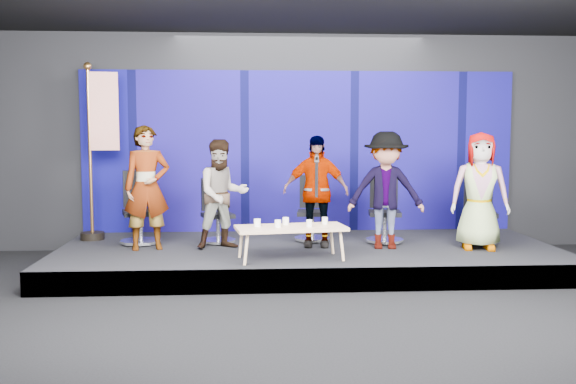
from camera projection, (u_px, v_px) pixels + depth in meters
name	position (u px, v px, depth m)	size (l,w,h in m)	color
ground	(330.00, 317.00, 6.69)	(10.00, 10.00, 0.00)	black
room_walls	(332.00, 82.00, 6.45)	(10.02, 8.02, 3.51)	black
riser	(308.00, 256.00, 9.16)	(7.00, 3.00, 0.30)	black
backdrop	(300.00, 151.00, 10.46)	(7.00, 0.08, 2.60)	#08085E
chair_a	(140.00, 220.00, 9.32)	(0.73, 0.73, 1.06)	silver
panelist_a	(147.00, 188.00, 8.82)	(0.63, 0.41, 1.71)	black
chair_b	(217.00, 222.00, 9.41)	(0.66, 0.66, 0.94)	silver
panelist_b	(222.00, 194.00, 8.89)	(0.74, 0.58, 1.52)	black
chair_c	(312.00, 219.00, 9.59)	(0.61, 0.61, 0.97)	silver
panelist_c	(316.00, 191.00, 9.05)	(0.92, 0.38, 1.57)	black
chair_d	(384.00, 220.00, 9.44)	(0.64, 0.64, 1.01)	silver
panelist_d	(386.00, 190.00, 8.90)	(1.05, 0.60, 1.63)	black
chair_e	(479.00, 221.00, 9.37)	(0.67, 0.67, 1.00)	silver
panelist_e	(480.00, 191.00, 8.85)	(0.79, 0.52, 1.62)	black
coffee_table	(291.00, 229.00, 8.15)	(1.46, 0.78, 0.43)	tan
mug_a	(257.00, 223.00, 8.11)	(0.08, 0.08, 0.10)	white
mug_b	(278.00, 224.00, 8.06)	(0.08, 0.08, 0.09)	white
mug_c	(286.00, 221.00, 8.28)	(0.08, 0.08, 0.10)	white
mug_d	(309.00, 223.00, 8.11)	(0.07, 0.07, 0.09)	white
mug_e	(325.00, 221.00, 8.35)	(0.08, 0.08, 0.09)	white
flag_stand	(99.00, 147.00, 9.56)	(0.61, 0.35, 2.65)	black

